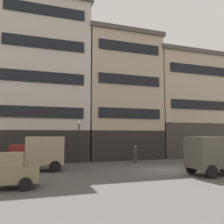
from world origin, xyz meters
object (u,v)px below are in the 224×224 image
draft_horse (213,151)px  streetlamp_curbside (79,136)px  delivery_truck_near (216,154)px  sedan_dark (2,171)px  pedestrian_officer (135,153)px  delivery_truck_far (37,152)px

draft_horse → streetlamp_curbside: 12.50m
delivery_truck_near → streetlamp_curbside: 12.01m
draft_horse → sedan_dark: draft_horse is taller
draft_horse → pedestrian_officer: 7.11m
draft_horse → streetlamp_curbside: bearing=158.5°
delivery_truck_near → streetlamp_curbside: streetlamp_curbside is taller
pedestrian_officer → streetlamp_curbside: streetlamp_curbside is taller
draft_horse → delivery_truck_near: delivery_truck_near is taller
draft_horse → streetlamp_curbside: streetlamp_curbside is taller
delivery_truck_near → draft_horse: bearing=50.4°
draft_horse → delivery_truck_far: size_ratio=0.53×
delivery_truck_near → pedestrian_officer: bearing=107.7°
sedan_dark → streetlamp_curbside: 10.66m
draft_horse → delivery_truck_near: bearing=-129.6°
pedestrian_officer → streetlamp_curbside: bearing=169.7°
draft_horse → delivery_truck_near: size_ratio=0.53×
draft_horse → pedestrian_officer: size_ratio=1.31×
sedan_dark → pedestrian_officer: sedan_dark is taller
delivery_truck_near → pedestrian_officer: size_ratio=2.47×
delivery_truck_far → draft_horse: bearing=-5.0°
delivery_truck_far → sedan_dark: (-1.81, -5.67, -0.51)m
delivery_truck_far → pedestrian_officer: bearing=13.6°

